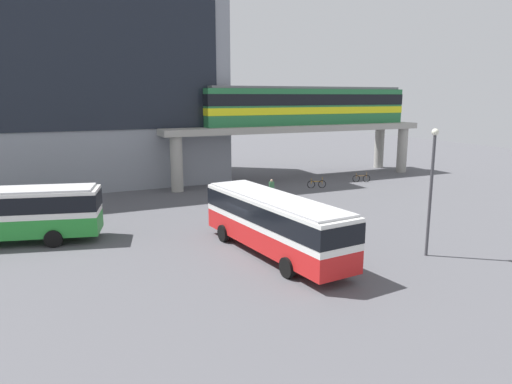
{
  "coord_description": "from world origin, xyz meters",
  "views": [
    {
      "loc": [
        -10.68,
        -23.19,
        8.4
      ],
      "look_at": [
        2.24,
        4.34,
        2.2
      ],
      "focal_mm": 33.03,
      "sensor_mm": 36.0,
      "label": 1
    }
  ],
  "objects_px": {
    "bus_main": "(274,219)",
    "station_building": "(61,77)",
    "bicycle_orange": "(317,184)",
    "bicycle_brown": "(361,178)",
    "train": "(307,105)",
    "bicycle_green": "(234,190)",
    "pedestrian_at_kerb": "(272,190)"
  },
  "relations": [
    {
      "from": "train",
      "to": "bicycle_brown",
      "type": "xyz_separation_m",
      "value": [
        3.37,
        -5.15,
        -7.14
      ]
    },
    {
      "from": "pedestrian_at_kerb",
      "to": "bicycle_orange",
      "type": "bearing_deg",
      "value": 22.42
    },
    {
      "from": "station_building",
      "to": "bicycle_green",
      "type": "distance_m",
      "value": 19.87
    },
    {
      "from": "station_building",
      "to": "bicycle_brown",
      "type": "distance_m",
      "value": 30.52
    },
    {
      "from": "bus_main",
      "to": "bicycle_brown",
      "type": "bearing_deg",
      "value": 41.37
    },
    {
      "from": "train",
      "to": "pedestrian_at_kerb",
      "type": "distance_m",
      "value": 13.58
    },
    {
      "from": "bus_main",
      "to": "train",
      "type": "bearing_deg",
      "value": 55.13
    },
    {
      "from": "bicycle_orange",
      "to": "pedestrian_at_kerb",
      "type": "distance_m",
      "value": 6.49
    },
    {
      "from": "bus_main",
      "to": "station_building",
      "type": "bearing_deg",
      "value": 107.1
    },
    {
      "from": "bicycle_brown",
      "to": "pedestrian_at_kerb",
      "type": "distance_m",
      "value": 12.13
    },
    {
      "from": "bus_main",
      "to": "bicycle_brown",
      "type": "relative_size",
      "value": 6.66
    },
    {
      "from": "bus_main",
      "to": "bicycle_brown",
      "type": "distance_m",
      "value": 24.05
    },
    {
      "from": "train",
      "to": "station_building",
      "type": "bearing_deg",
      "value": 164.39
    },
    {
      "from": "train",
      "to": "bicycle_green",
      "type": "xyz_separation_m",
      "value": [
        -10.41,
        -5.26,
        -7.14
      ]
    },
    {
      "from": "station_building",
      "to": "bicycle_orange",
      "type": "height_order",
      "value": "station_building"
    },
    {
      "from": "train",
      "to": "bus_main",
      "type": "xyz_separation_m",
      "value": [
        -14.64,
        -21.01,
        -5.51
      ]
    },
    {
      "from": "bicycle_orange",
      "to": "bicycle_brown",
      "type": "bearing_deg",
      "value": 7.38
    },
    {
      "from": "train",
      "to": "bicycle_green",
      "type": "height_order",
      "value": "train"
    },
    {
      "from": "pedestrian_at_kerb",
      "to": "bicycle_brown",
      "type": "bearing_deg",
      "value": 15.34
    },
    {
      "from": "train",
      "to": "bicycle_orange",
      "type": "relative_size",
      "value": 13.18
    },
    {
      "from": "bicycle_brown",
      "to": "bicycle_orange",
      "type": "bearing_deg",
      "value": -172.62
    },
    {
      "from": "train",
      "to": "bicycle_brown",
      "type": "relative_size",
      "value": 13.44
    },
    {
      "from": "bicycle_green",
      "to": "bicycle_orange",
      "type": "distance_m",
      "value": 8.09
    },
    {
      "from": "bus_main",
      "to": "pedestrian_at_kerb",
      "type": "distance_m",
      "value": 14.19
    },
    {
      "from": "bus_main",
      "to": "bicycle_brown",
      "type": "xyz_separation_m",
      "value": [
        18.01,
        15.86,
        -1.63
      ]
    },
    {
      "from": "station_building",
      "to": "bicycle_brown",
      "type": "bearing_deg",
      "value": -23.68
    },
    {
      "from": "station_building",
      "to": "train",
      "type": "distance_m",
      "value": 24.12
    },
    {
      "from": "station_building",
      "to": "bicycle_brown",
      "type": "relative_size",
      "value": 17.29
    },
    {
      "from": "train",
      "to": "bicycle_brown",
      "type": "bearing_deg",
      "value": -56.84
    },
    {
      "from": "station_building",
      "to": "train",
      "type": "xyz_separation_m",
      "value": [
        23.08,
        -6.45,
        -2.72
      ]
    },
    {
      "from": "bicycle_brown",
      "to": "train",
      "type": "bearing_deg",
      "value": 123.16
    },
    {
      "from": "bus_main",
      "to": "pedestrian_at_kerb",
      "type": "height_order",
      "value": "bus_main"
    }
  ]
}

